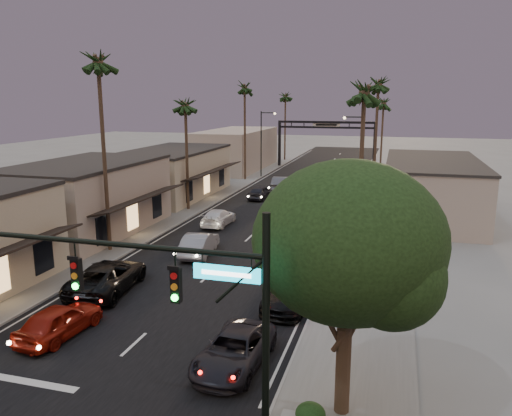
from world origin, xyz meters
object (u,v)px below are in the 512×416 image
Objects in this scene: palm_ra at (365,85)px; oncoming_silver at (199,244)px; arch at (326,132)px; palm_lb at (98,56)px; streetlight_left at (263,139)px; curbside_near at (234,350)px; oncoming_pickup at (108,276)px; corner_tree at (350,249)px; palm_rc at (384,100)px; palm_ld at (245,85)px; curbside_black at (292,292)px; palm_rb at (379,80)px; streetlight_right at (359,151)px; palm_lc at (185,101)px; palm_far at (285,94)px; oncoming_red at (59,321)px; traffic_signal at (199,304)px.

palm_ra reaches higher than oncoming_silver.
arch is 49.39m from palm_lb.
streetlight_left is 1.79× the size of curbside_near.
curbside_near is (4.86, -60.50, -4.84)m from arch.
palm_lb is at bearing -65.31° from oncoming_pickup.
palm_rc is at bearing 90.89° from corner_tree.
arch is 47.17m from palm_ra.
corner_tree is 24.36m from palm_lb.
palm_ld is 2.33× the size of oncoming_pickup.
palm_ld is (0.00, 33.00, -0.97)m from palm_lb.
palm_rc is 51.35m from oncoming_pickup.
corner_tree is 20.01m from oncoming_silver.
curbside_black is (-2.72, -7.90, -10.68)m from palm_ra.
streetlight_right is at bearing 149.24° from palm_rb.
oncoming_pickup is (4.03, -39.69, -11.57)m from palm_ld.
palm_lb is (-1.68, -36.00, 8.06)m from streetlight_left.
arch is 35.41m from palm_lc.
palm_lb is at bearing -92.67° from streetlight_left.
palm_rb is 20.09m from palm_rc.
curbside_black is (-1.04, -28.90, -4.56)m from streetlight_right.
palm_far is 2.50× the size of curbside_black.
palm_lc reaches higher than oncoming_silver.
oncoming_red is at bearing -102.73° from palm_rc.
palm_lb reaches higher than streetlight_left.
traffic_signal is 0.60× the size of palm_ld.
oncoming_silver is (1.53, 13.11, 0.04)m from oncoming_red.
streetlight_left is 20.96m from palm_far.
palm_lb is 56.03m from palm_far.
oncoming_pickup is 1.21× the size of curbside_near.
traffic_signal is 11.81m from oncoming_red.
corner_tree is 0.67× the size of palm_far.
streetlight_right is 0.63× the size of palm_ld.
streetlight_left is at bearing 103.14° from traffic_signal.
palm_rc is 0.92× the size of palm_far.
palm_ra is 1.00× the size of palm_far.
streetlight_left is 0.68× the size of palm_ra.
palm_lc is (-8.60, -34.00, 4.94)m from arch.
palm_rc is at bearing 89.54° from curbside_near.
palm_lb is 3.13× the size of oncoming_silver.
oncoming_pickup is at bearing 65.94° from oncoming_silver.
arch is 60.89m from curbside_near.
arch is 60.49m from oncoming_red.
palm_rc is 48.95m from curbside_black.
palm_lc is (-1.68, -22.00, 5.14)m from streetlight_left.
oncoming_red is at bearing -106.70° from streetlight_right.
corner_tree is 0.67× the size of palm_ra.
palm_lc reaches higher than streetlight_right.
palm_rc is (0.00, 40.00, -0.97)m from palm_ra.
palm_lc is at bearing -85.34° from oncoming_pickup.
streetlight_left is at bearing 87.33° from palm_lb.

